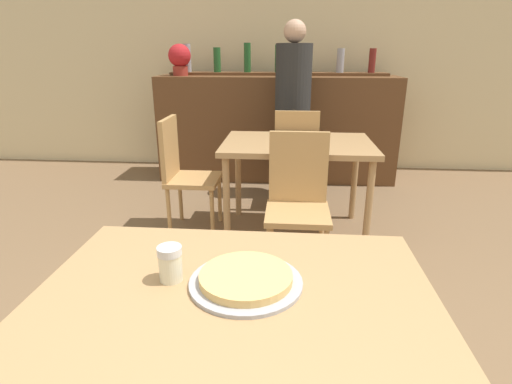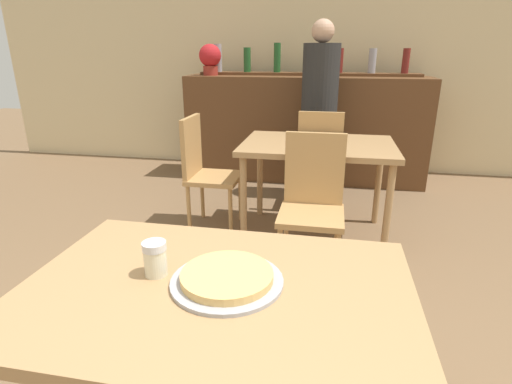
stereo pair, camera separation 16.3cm
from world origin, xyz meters
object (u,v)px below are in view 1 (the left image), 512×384
(chair_far_side_back, at_px, (296,154))
(person_standing, at_px, (293,105))
(chair_far_side_front, at_px, (298,196))
(chair_far_side_left, at_px, (183,168))
(pizza_tray, at_px, (246,279))
(cheese_shaker, at_px, (170,263))
(potted_plant, at_px, (180,58))

(chair_far_side_back, relative_size, person_standing, 0.55)
(chair_far_side_front, height_order, chair_far_side_left, same)
(pizza_tray, relative_size, person_standing, 0.20)
(cheese_shaker, height_order, person_standing, person_standing)
(chair_far_side_left, distance_m, cheese_shaker, 2.04)
(chair_far_side_front, height_order, chair_far_side_back, same)
(chair_far_side_back, xyz_separation_m, potted_plant, (-1.26, 0.91, 0.80))
(chair_far_side_back, height_order, cheese_shaker, chair_far_side_back)
(chair_far_side_back, distance_m, pizza_tray, 2.54)
(pizza_tray, bearing_deg, cheese_shaker, 178.34)
(chair_far_side_front, xyz_separation_m, pizza_tray, (-0.18, -1.41, 0.25))
(chair_far_side_left, xyz_separation_m, potted_plant, (-0.37, 1.46, 0.80))
(potted_plant, bearing_deg, cheese_shaker, -75.96)
(chair_far_side_front, xyz_separation_m, cheese_shaker, (-0.41, -1.40, 0.29))
(chair_far_side_front, distance_m, pizza_tray, 1.44)
(chair_far_side_back, height_order, potted_plant, potted_plant)
(chair_far_side_back, xyz_separation_m, chair_far_side_left, (-0.89, -0.55, 0.00))
(chair_far_side_left, distance_m, pizza_tray, 2.10)
(chair_far_side_back, relative_size, chair_far_side_left, 1.00)
(person_standing, bearing_deg, potted_plant, 156.52)
(chair_far_side_left, bearing_deg, potted_plant, 14.06)
(cheese_shaker, xyz_separation_m, person_standing, (0.37, 2.89, 0.10))
(cheese_shaker, bearing_deg, pizza_tray, -1.66)
(pizza_tray, bearing_deg, potted_plant, 107.48)
(chair_far_side_back, bearing_deg, pizza_tray, 85.88)
(person_standing, bearing_deg, chair_far_side_left, -132.47)
(cheese_shaker, relative_size, potted_plant, 0.33)
(person_standing, bearing_deg, chair_far_side_front, -88.48)
(cheese_shaker, xyz_separation_m, potted_plant, (-0.85, 3.42, 0.52))
(chair_far_side_back, distance_m, chair_far_side_left, 1.05)
(chair_far_side_back, relative_size, potted_plant, 2.77)
(person_standing, xyz_separation_m, potted_plant, (-1.22, 0.53, 0.42))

